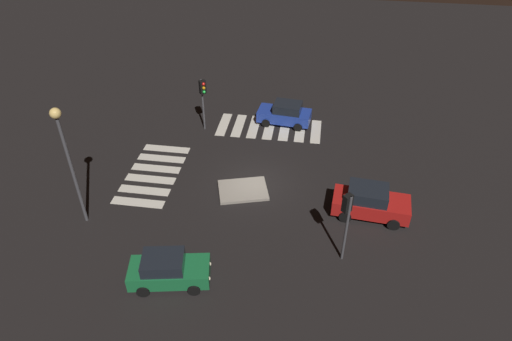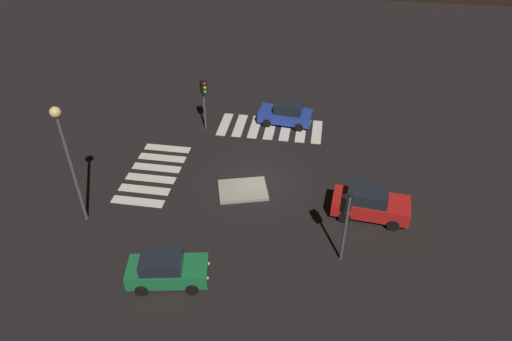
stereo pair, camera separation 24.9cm
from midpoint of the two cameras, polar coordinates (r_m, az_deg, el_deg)
ground_plane at (r=28.98m, az=0.25°, el=-1.58°), size 80.00×80.00×0.00m
traffic_island at (r=28.32m, az=-1.38°, el=-2.43°), size 3.44×2.95×0.18m
car_blue at (r=34.64m, az=3.95°, el=7.01°), size 4.06×2.16×1.71m
car_red at (r=26.92m, az=14.14°, el=-3.90°), size 4.47×2.34×1.89m
car_green at (r=23.15m, az=-10.69°, el=-11.88°), size 4.12×2.38×1.71m
traffic_light_east at (r=32.98m, az=-6.23°, el=9.54°), size 0.54×0.53×3.96m
traffic_light_west at (r=22.66m, az=11.29°, el=-5.09°), size 0.54×0.54×4.12m
street_lamp at (r=25.30m, az=-22.22°, el=2.78°), size 0.56×0.56×7.22m
crosswalk_near at (r=34.42m, az=1.98°, el=5.26°), size 7.60×3.20×0.02m
crosswalk_side at (r=30.52m, az=-12.28°, el=-0.30°), size 3.20×6.45×0.02m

